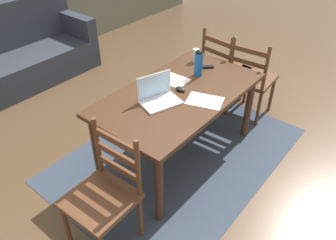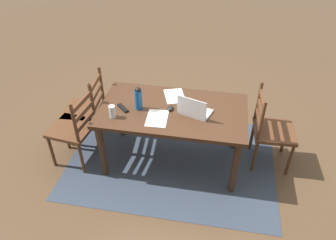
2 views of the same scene
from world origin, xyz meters
name	(u,v)px [view 2 (image 2 of 2)]	position (x,y,z in m)	size (l,w,h in m)	color
ground_plane	(172,159)	(0.00, 0.00, 0.00)	(14.00, 14.00, 0.00)	brown
area_rug	(172,159)	(0.00, 0.00, 0.00)	(2.39, 1.70, 0.01)	#333D4C
dining_table	(173,116)	(0.00, 0.00, 0.64)	(1.57, 0.88, 0.73)	#422819
chair_left_near	(271,130)	(-1.07, -0.17, 0.46)	(0.46, 0.46, 0.95)	#56331E
chair_right_far	(75,128)	(1.07, 0.18, 0.46)	(0.49, 0.49, 0.95)	#56331E
chair_right_near	(87,110)	(1.07, -0.18, 0.46)	(0.47, 0.47, 0.95)	#56331E
laptop	(194,110)	(-0.23, 0.05, 0.79)	(0.37, 0.31, 0.23)	silver
water_bottle	(138,98)	(0.35, 0.05, 0.87)	(0.08, 0.08, 0.26)	#145199
drinking_glass	(112,112)	(0.58, 0.24, 0.80)	(0.07, 0.07, 0.13)	silver
computer_mouse	(170,108)	(0.02, 0.01, 0.75)	(0.06, 0.10, 0.03)	black
tv_remote	(123,108)	(0.52, 0.08, 0.74)	(0.04, 0.17, 0.02)	black
paper_stack_left	(175,96)	(0.02, -0.25, 0.73)	(0.21, 0.30, 0.00)	white
paper_stack_right	(157,118)	(0.13, 0.19, 0.73)	(0.21, 0.30, 0.00)	white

